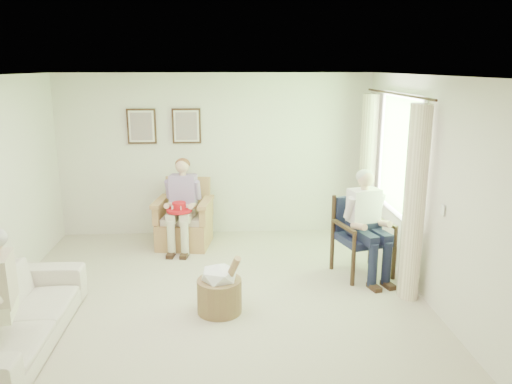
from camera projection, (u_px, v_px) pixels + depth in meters
floor at (214, 309)px, 5.69m from camera, size 5.50×5.50×0.00m
back_wall at (216, 155)px, 8.03m from camera, size 5.00×0.04×2.60m
front_wall at (199, 331)px, 2.71m from camera, size 5.00×0.04×2.60m
right_wall at (438, 196)px, 5.52m from camera, size 0.04×5.50×2.60m
ceiling at (209, 76)px, 5.05m from camera, size 5.00×5.50×0.02m
window at (399, 152)px, 6.61m from camera, size 0.13×2.50×1.63m
curtain_left at (414, 204)px, 5.76m from camera, size 0.34×0.34×2.30m
curtain_right at (367, 170)px, 7.66m from camera, size 0.34×0.34×2.30m
framed_print_left at (142, 126)px, 7.81m from camera, size 0.45×0.05×0.55m
framed_print_right at (186, 126)px, 7.85m from camera, size 0.45×0.05×0.55m
wicker_armchair at (184, 224)px, 7.70m from camera, size 0.80×0.79×1.02m
wood_armchair at (362, 232)px, 6.62m from camera, size 0.66×0.62×1.01m
sofa at (13, 316)px, 4.89m from camera, size 2.17×0.85×0.63m
person_wicker at (183, 198)px, 7.45m from camera, size 0.40×0.63×1.34m
person_dark at (366, 217)px, 6.40m from camera, size 0.40×0.62×1.39m
red_hat at (179, 208)px, 7.28m from camera, size 0.37×0.37×0.14m
hatbox at (220, 288)px, 5.57m from camera, size 0.62×0.62×0.74m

